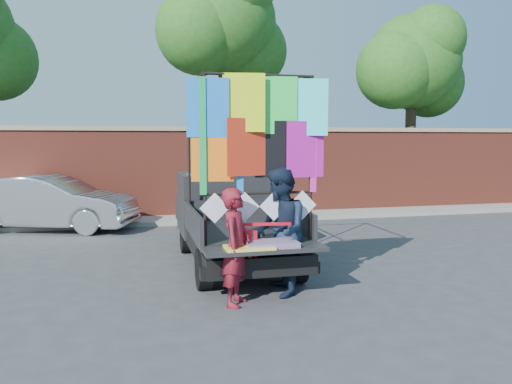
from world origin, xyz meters
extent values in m
plane|color=#38383A|center=(0.00, 0.00, 0.00)|extent=(90.00, 90.00, 0.00)
cube|color=brown|center=(0.00, 7.00, 1.25)|extent=(30.00, 0.35, 2.50)
cube|color=gray|center=(0.00, 7.00, 2.55)|extent=(30.00, 0.45, 0.12)
cube|color=gray|center=(0.00, 6.30, 0.06)|extent=(30.00, 1.20, 0.12)
cylinder|color=#38281C|center=(1.00, 8.20, 2.73)|extent=(0.36, 0.36, 5.46)
sphere|color=#2A5719|center=(1.00, 8.20, 5.85)|extent=(3.20, 3.20, 3.20)
sphere|color=#2A5719|center=(1.90, 8.60, 5.07)|extent=(2.40, 2.40, 2.40)
sphere|color=#2A5719|center=(0.20, 7.90, 5.46)|extent=(2.60, 2.60, 2.60)
cylinder|color=#38281C|center=(7.50, 8.20, 2.27)|extent=(0.36, 0.36, 4.55)
sphere|color=#2A5719|center=(7.50, 8.20, 4.88)|extent=(3.20, 3.20, 3.20)
sphere|color=#2A5719|center=(8.40, 8.60, 4.23)|extent=(2.40, 2.40, 2.40)
sphere|color=#2A5719|center=(6.70, 7.90, 4.55)|extent=(2.60, 2.60, 2.60)
sphere|color=#2A5719|center=(7.80, 7.60, 5.52)|extent=(2.20, 2.20, 2.20)
cylinder|color=black|center=(-0.82, 2.52, 0.31)|extent=(0.21, 0.62, 0.62)
cylinder|color=black|center=(-0.82, -0.02, 0.31)|extent=(0.21, 0.62, 0.62)
cylinder|color=black|center=(0.65, 2.52, 0.31)|extent=(0.21, 0.62, 0.62)
cylinder|color=black|center=(0.65, -0.02, 0.31)|extent=(0.21, 0.62, 0.62)
cube|color=black|center=(-0.08, 1.20, 0.47)|extent=(1.60, 3.95, 0.28)
cube|color=black|center=(-0.08, 0.50, 0.73)|extent=(1.69, 2.17, 0.09)
cube|color=black|center=(-0.91, 0.50, 0.94)|extent=(0.06, 2.17, 0.42)
cube|color=black|center=(0.75, 0.50, 0.94)|extent=(0.06, 2.17, 0.42)
cube|color=black|center=(-0.08, 1.56, 0.94)|extent=(1.69, 0.06, 0.42)
cube|color=black|center=(-0.08, 2.47, 0.99)|extent=(1.69, 1.51, 1.18)
cube|color=#8C9EAD|center=(-0.08, 2.05, 1.37)|extent=(1.51, 0.06, 0.52)
cube|color=#8C9EAD|center=(-0.08, 3.18, 1.18)|extent=(1.51, 0.09, 0.66)
cube|color=black|center=(-0.08, 3.51, 0.75)|extent=(1.65, 0.85, 0.52)
cube|color=black|center=(-0.08, -0.82, 0.75)|extent=(1.69, 0.52, 0.06)
cube|color=black|center=(-0.08, -0.61, 0.40)|extent=(1.74, 0.14, 0.17)
cylinder|color=black|center=(-0.85, -0.49, 1.96)|extent=(0.05, 0.05, 2.35)
cylinder|color=black|center=(-0.85, 1.48, 1.96)|extent=(0.05, 0.05, 2.35)
cylinder|color=black|center=(0.69, -0.49, 1.96)|extent=(0.05, 0.05, 2.35)
cylinder|color=black|center=(0.69, 1.48, 1.96)|extent=(0.05, 0.05, 2.35)
cylinder|color=black|center=(-0.08, -0.49, 3.14)|extent=(1.60, 0.04, 0.04)
cylinder|color=black|center=(-0.08, 1.48, 3.14)|extent=(1.60, 0.04, 0.04)
cylinder|color=black|center=(-0.85, 0.50, 3.14)|extent=(0.04, 2.02, 0.04)
cylinder|color=black|center=(0.69, 0.50, 3.14)|extent=(0.04, 2.02, 0.04)
cylinder|color=black|center=(-0.08, -0.49, 1.49)|extent=(1.60, 0.04, 0.04)
cube|color=blue|center=(-0.79, -0.51, 2.71)|extent=(0.58, 0.01, 0.80)
cube|color=#D9F219|center=(-0.32, -0.55, 2.71)|extent=(0.58, 0.01, 0.80)
cube|color=#29E84E|center=(0.15, -0.51, 2.71)|extent=(0.58, 0.01, 0.80)
cube|color=#35FCFF|center=(0.62, -0.55, 2.71)|extent=(0.58, 0.01, 0.80)
cube|color=orange|center=(-0.79, -0.51, 2.10)|extent=(0.58, 0.01, 0.80)
cube|color=red|center=(-0.32, -0.55, 2.10)|extent=(0.58, 0.01, 0.80)
cube|color=black|center=(0.15, -0.51, 2.10)|extent=(0.58, 0.01, 0.80)
cube|color=#D317AB|center=(0.62, -0.55, 2.10)|extent=(0.58, 0.01, 0.80)
cube|color=#16B254|center=(-0.88, -0.53, 2.29)|extent=(0.09, 0.01, 1.60)
cube|color=#F428A2|center=(0.72, -0.53, 2.29)|extent=(0.09, 0.01, 1.60)
cube|color=#1A81F1|center=(-0.37, -0.53, 2.29)|extent=(0.09, 0.01, 1.60)
cube|color=white|center=(-0.72, -0.52, 1.30)|extent=(0.43, 0.01, 0.43)
cube|color=white|center=(-0.30, -0.52, 1.30)|extent=(0.43, 0.01, 0.43)
cube|color=white|center=(0.13, -0.52, 1.30)|extent=(0.43, 0.01, 0.43)
cube|color=white|center=(0.56, -0.52, 1.30)|extent=(0.43, 0.01, 0.43)
cube|color=red|center=(0.01, -0.82, 0.82)|extent=(0.71, 0.42, 0.08)
cube|color=#EFDF4B|center=(-0.32, -0.89, 0.80)|extent=(0.66, 0.38, 0.04)
imported|color=#B1B3B8|center=(-3.82, 5.82, 0.68)|extent=(4.40, 2.72, 1.37)
imported|color=maroon|center=(-0.48, -0.82, 0.80)|extent=(0.61, 0.69, 1.60)
imported|color=#162238|center=(0.22, -0.52, 0.93)|extent=(0.74, 0.93, 1.86)
cube|color=red|center=(-0.13, -0.67, 1.07)|extent=(0.91, 0.18, 0.04)
cube|color=red|center=(-0.42, -0.69, 0.79)|extent=(0.06, 0.02, 0.53)
cube|color=red|center=(-0.34, -0.69, 0.77)|extent=(0.06, 0.02, 0.53)
cube|color=red|center=(-0.26, -0.69, 0.75)|extent=(0.06, 0.02, 0.53)
cube|color=red|center=(-0.19, -0.69, 0.73)|extent=(0.06, 0.02, 0.53)
camera|label=1|loc=(-1.81, -7.31, 2.24)|focal=35.00mm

